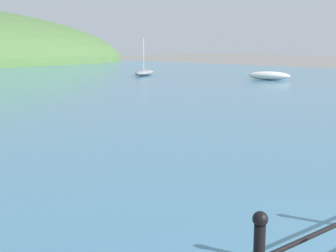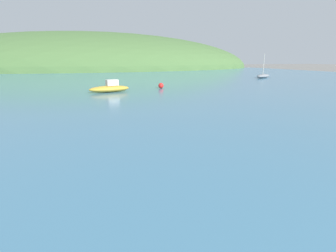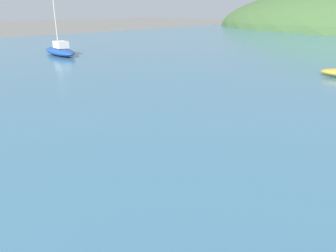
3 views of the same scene
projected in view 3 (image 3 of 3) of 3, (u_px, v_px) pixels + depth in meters
The scene contains 1 object.
boat_white_sailboat at pixel (60, 50), 24.46m from camera, with size 4.72×2.11×5.56m.
Camera 3 is at (2.34, 2.63, 3.41)m, focal length 35.00 mm.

